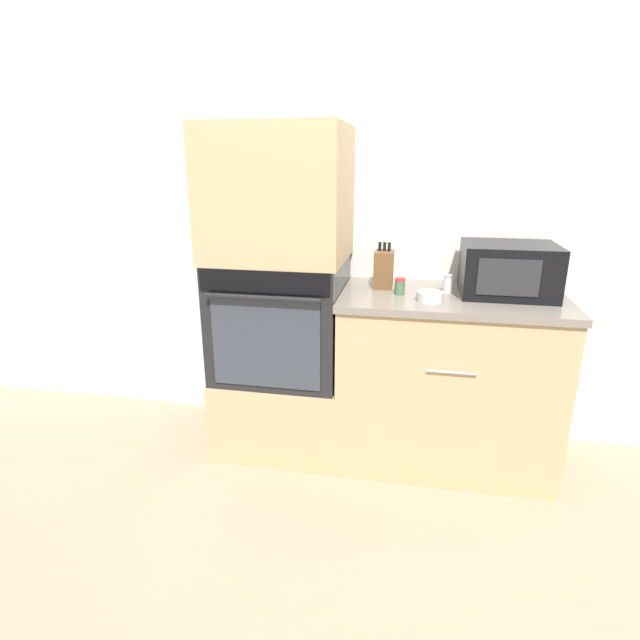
% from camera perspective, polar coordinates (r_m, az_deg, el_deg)
% --- Properties ---
extents(ground_plane, '(12.00, 12.00, 0.00)m').
position_cam_1_polar(ground_plane, '(2.66, 1.58, -17.44)').
color(ground_plane, gray).
extents(wall_back, '(8.00, 0.05, 2.50)m').
position_cam_1_polar(wall_back, '(2.81, 3.96, 11.96)').
color(wall_back, silver).
rests_on(wall_back, ground_plane).
extents(oven_cabinet_base, '(0.68, 0.60, 0.43)m').
position_cam_1_polar(oven_cabinet_base, '(2.86, -4.15, -9.69)').
color(oven_cabinet_base, tan).
rests_on(oven_cabinet_base, ground_plane).
extents(wall_oven, '(0.65, 0.64, 0.62)m').
position_cam_1_polar(wall_oven, '(2.66, -4.43, 0.42)').
color(wall_oven, black).
rests_on(wall_oven, oven_cabinet_base).
extents(oven_cabinet_upper, '(0.68, 0.60, 0.65)m').
position_cam_1_polar(oven_cabinet_upper, '(2.54, -4.75, 14.20)').
color(oven_cabinet_upper, tan).
rests_on(oven_cabinet_upper, wall_oven).
extents(counter_unit, '(1.09, 0.63, 0.91)m').
position_cam_1_polar(counter_unit, '(2.68, 14.16, -6.56)').
color(counter_unit, tan).
rests_on(counter_unit, ground_plane).
extents(microwave, '(0.44, 0.37, 0.25)m').
position_cam_1_polar(microwave, '(2.59, 20.69, 5.43)').
color(microwave, black).
rests_on(microwave, counter_unit).
extents(knife_block, '(0.10, 0.14, 0.23)m').
position_cam_1_polar(knife_block, '(2.60, 7.29, 5.81)').
color(knife_block, brown).
rests_on(knife_block, counter_unit).
extents(bowl, '(0.12, 0.12, 0.04)m').
position_cam_1_polar(bowl, '(2.39, 12.45, 2.65)').
color(bowl, silver).
rests_on(bowl, counter_unit).
extents(condiment_jar_near, '(0.04, 0.04, 0.09)m').
position_cam_1_polar(condiment_jar_near, '(2.56, 14.39, 4.01)').
color(condiment_jar_near, silver).
rests_on(condiment_jar_near, counter_unit).
extents(condiment_jar_mid, '(0.05, 0.05, 0.08)m').
position_cam_1_polar(condiment_jar_mid, '(2.48, 9.11, 3.84)').
color(condiment_jar_mid, '#427047').
rests_on(condiment_jar_mid, counter_unit).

